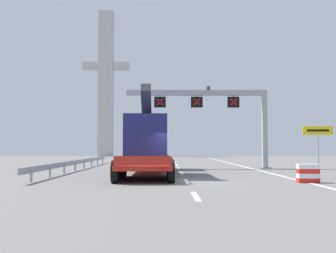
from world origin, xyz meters
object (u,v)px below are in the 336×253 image
(bridge_pylon_distant, at_px, (106,81))
(exit_sign_yellow, at_px, (318,138))
(crash_barrier_striped, at_px, (308,173))
(overhead_lane_gantry, at_px, (215,105))
(heavy_haul_truck_red, at_px, (148,143))

(bridge_pylon_distant, bearing_deg, exit_sign_yellow, -69.02)
(crash_barrier_striped, relative_size, bridge_pylon_distant, 0.04)
(overhead_lane_gantry, distance_m, exit_sign_yellow, 11.22)
(heavy_haul_truck_red, bearing_deg, bridge_pylon_distant, 102.19)
(overhead_lane_gantry, height_order, heavy_haul_truck_red, overhead_lane_gantry)
(heavy_haul_truck_red, bearing_deg, exit_sign_yellow, -24.10)
(heavy_haul_truck_red, distance_m, exit_sign_yellow, 10.66)
(heavy_haul_truck_red, relative_size, crash_barrier_striped, 13.93)
(overhead_lane_gantry, height_order, bridge_pylon_distant, bridge_pylon_distant)
(crash_barrier_striped, bearing_deg, overhead_lane_gantry, 102.67)
(crash_barrier_striped, xyz_separation_m, bridge_pylon_distant, (-18.51, 55.32, 13.99))
(overhead_lane_gantry, distance_m, bridge_pylon_distant, 46.37)
(overhead_lane_gantry, xyz_separation_m, crash_barrier_striped, (2.85, -12.66, -4.75))
(exit_sign_yellow, bearing_deg, crash_barrier_striped, -120.04)
(heavy_haul_truck_red, relative_size, exit_sign_yellow, 4.85)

